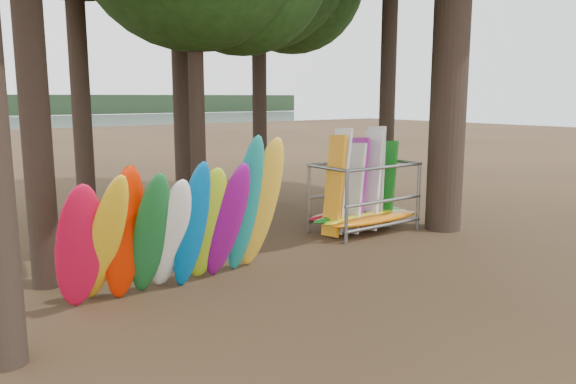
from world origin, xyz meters
TOP-DOWN VIEW (x-y plane):
  - ground at (0.00, 0.00)m, footprint 120.00×120.00m
  - kayak_row at (-3.34, 0.23)m, footprint 4.55×2.00m
  - storage_rack at (2.73, 1.77)m, footprint 3.23×1.55m

SIDE VIEW (x-z plane):
  - ground at x=0.00m, z-range 0.00..0.00m
  - storage_rack at x=2.73m, z-range -0.52..2.32m
  - kayak_row at x=-3.34m, z-range -0.28..2.81m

